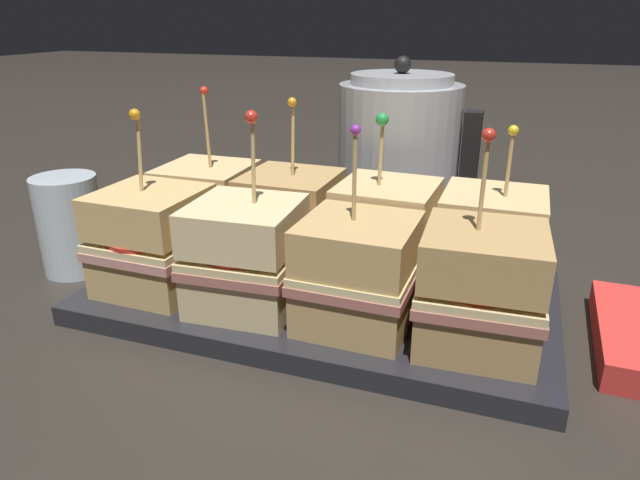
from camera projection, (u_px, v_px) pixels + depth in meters
name	position (u px, v px, depth m)	size (l,w,h in m)	color
ground_plane	(320.00, 306.00, 0.54)	(6.00, 6.00, 0.00)	#2D2823
serving_platter	(320.00, 297.00, 0.53)	(0.42, 0.22, 0.02)	#232328
sandwich_front_far_left	(153.00, 241.00, 0.52)	(0.09, 0.09, 0.16)	tan
sandwich_front_center_left	(246.00, 256.00, 0.48)	(0.10, 0.10, 0.17)	beige
sandwich_front_center_right	(358.00, 273.00, 0.46)	(0.09, 0.09, 0.16)	tan
sandwich_front_far_right	(480.00, 290.00, 0.43)	(0.10, 0.10, 0.17)	tan
sandwich_back_far_left	(208.00, 209.00, 0.60)	(0.09, 0.09, 0.17)	#DBB77A
sandwich_back_center_left	(291.00, 220.00, 0.57)	(0.09, 0.09, 0.17)	tan
sandwich_back_center_right	(386.00, 232.00, 0.54)	(0.10, 0.10, 0.16)	#DBB77A
sandwich_back_far_right	(490.00, 244.00, 0.51)	(0.09, 0.09, 0.15)	#DBB77A
kettle_steel	(399.00, 155.00, 0.70)	(0.17, 0.15, 0.21)	#B7BABF
drinking_glass	(70.00, 225.00, 0.59)	(0.07, 0.07, 0.10)	silver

